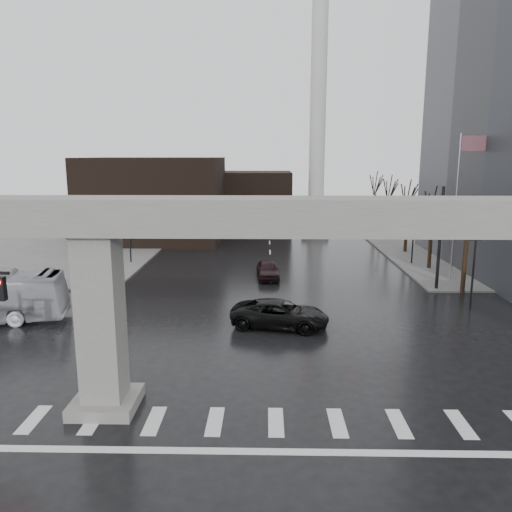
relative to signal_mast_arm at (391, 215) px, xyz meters
name	(u,v)px	position (x,y,z in m)	size (l,w,h in m)	color
ground	(275,409)	(-8.99, -18.80, -5.83)	(160.00, 160.00, 0.00)	black
sidewalk_ne	(504,249)	(17.01, 17.20, -5.75)	(28.00, 36.00, 0.15)	slate
sidewalk_nw	(40,247)	(-34.99, 17.20, -5.75)	(28.00, 36.00, 0.15)	slate
elevated_guideway	(310,245)	(-7.73, -18.80, 1.05)	(48.00, 2.60, 8.70)	gray
building_far_left	(155,199)	(-22.99, 23.20, -0.83)	(16.00, 14.00, 10.00)	black
building_far_mid	(255,200)	(-10.99, 33.20, -1.83)	(10.00, 10.00, 8.00)	black
smokestack	(318,130)	(-2.99, 27.20, 7.52)	(3.60, 3.60, 30.00)	silver
signal_mast_arm	(391,215)	(0.00, 0.00, 0.00)	(12.12, 0.43, 8.00)	black
flagpole_assembly	(461,190)	(6.30, 3.20, 1.70)	(2.06, 0.12, 12.00)	silver
lamp_right_0	(474,259)	(4.51, -4.80, -2.36)	(1.22, 0.32, 5.11)	black
lamp_right_1	(414,229)	(4.51, 9.20, -2.36)	(1.22, 0.32, 5.11)	black
lamp_right_2	(380,212)	(4.51, 23.20, -2.36)	(1.22, 0.32, 5.11)	black
lamp_left_0	(74,257)	(-22.49, -4.80, -2.36)	(1.22, 0.32, 5.11)	black
lamp_left_1	(129,228)	(-22.49, 9.20, -2.36)	(1.22, 0.32, 5.11)	black
lamp_left_2	(160,212)	(-22.49, 23.20, -2.36)	(1.22, 0.32, 5.11)	black
tree_right_0	(465,257)	(5.54, -0.78, -3.04)	(1.09, 1.58, 7.50)	black
tree_right_1	(431,239)	(5.54, 7.22, -2.98)	(1.09, 1.61, 7.67)	black
tree_right_2	(407,226)	(5.54, 15.22, -2.91)	(1.10, 1.63, 7.85)	black
tree_right_3	(389,216)	(5.54, 23.22, -2.85)	(1.11, 1.66, 8.02)	black
tree_right_4	(375,209)	(5.54, 31.22, -2.79)	(1.12, 1.69, 8.19)	black
pickup_truck	(280,314)	(-8.55, -8.73, -5.01)	(2.72, 5.91, 1.64)	black
far_car	(268,269)	(-9.27, 3.55, -5.07)	(1.79, 4.45, 1.52)	black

